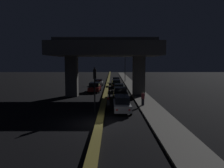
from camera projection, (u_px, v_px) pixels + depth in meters
ground_plane at (99, 124)px, 18.23m from camera, size 200.00×200.00×0.00m
median_divider at (107, 83)px, 53.05m from camera, size 0.61×126.00×0.36m
sidewalk_right at (132, 86)px, 46.11m from camera, size 2.58×126.00×0.17m
elevated_overpass at (104, 52)px, 32.61m from camera, size 15.96×9.27×8.90m
traffic_light_left_of_median at (94, 82)px, 21.77m from camera, size 0.30×0.49×4.65m
street_lamp at (123, 65)px, 57.03m from camera, size 2.03×0.32×7.72m
car_white_lead at (121, 103)px, 22.73m from camera, size 1.87×4.76×1.65m
car_black_second at (119, 93)px, 31.16m from camera, size 2.15×4.61×1.61m
car_dark_green_third at (118, 87)px, 38.67m from camera, size 2.00×4.71×1.37m
car_black_fourth at (115, 84)px, 44.71m from camera, size 2.01×4.80×1.63m
car_silver_fifth at (115, 80)px, 52.78m from camera, size 2.11×4.31×1.58m
car_dark_red_lead_oncoming at (94, 87)px, 38.10m from camera, size 2.14×4.79×1.67m
car_white_second_oncoming at (98, 82)px, 48.61m from camera, size 2.04×3.93×1.41m
motorcycle_black_filtering_near at (108, 105)px, 22.97m from camera, size 0.34×1.85×1.47m
motorcycle_blue_filtering_mid at (109, 95)px, 30.40m from camera, size 0.33×1.82×1.47m
pedestrian_on_sidewalk at (142, 99)px, 25.30m from camera, size 0.40×0.40×1.58m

